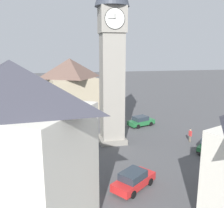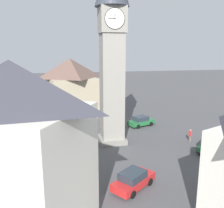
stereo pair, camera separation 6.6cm
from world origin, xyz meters
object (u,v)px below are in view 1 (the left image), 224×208
at_px(pedestrian, 190,134).
at_px(clock_tower, 112,29).
at_px(car_red_corner, 56,131).
at_px(building_hall_far, 70,86).
at_px(car_white_side, 141,121).
at_px(building_shop_left, 17,150).
at_px(car_silver_kerb, 56,165).
at_px(car_black_far, 210,144).
at_px(car_blue_kerb, 134,180).

bearing_deg(pedestrian, clock_tower, -12.87).
distance_m(car_red_corner, building_hall_far, 13.09).
relative_size(car_white_side, building_shop_left, 0.42).
distance_m(car_silver_kerb, car_white_side, 17.31).
relative_size(car_black_far, pedestrian, 2.48).
relative_size(pedestrian, building_shop_left, 0.16).
relative_size(car_blue_kerb, building_shop_left, 0.40).
xyz_separation_m(car_white_side, building_hall_far, (9.89, -10.06, 4.26)).
bearing_deg(car_black_far, car_silver_kerb, 5.18).
bearing_deg(pedestrian, car_blue_kerb, 40.72).
bearing_deg(building_hall_far, building_shop_left, 81.38).
height_order(clock_tower, pedestrian, clock_tower).
height_order(car_blue_kerb, car_red_corner, same).
height_order(car_blue_kerb, car_black_far, same).
bearing_deg(building_shop_left, pedestrian, -147.00).
distance_m(building_shop_left, building_hall_far, 29.78).
bearing_deg(car_white_side, building_hall_far, -45.48).
relative_size(building_shop_left, building_hall_far, 1.06).
height_order(car_black_far, building_hall_far, building_hall_far).
distance_m(car_silver_kerb, car_black_far, 17.02).
xyz_separation_m(car_red_corner, building_hall_far, (-2.64, -12.09, 4.26)).
relative_size(car_blue_kerb, car_white_side, 0.97).
bearing_deg(car_black_far, building_hall_far, -54.96).
distance_m(car_black_far, building_hall_far, 25.55).
bearing_deg(pedestrian, car_white_side, -63.12).
bearing_deg(car_white_side, clock_tower, 43.77).
relative_size(car_silver_kerb, car_red_corner, 0.99).
distance_m(car_black_far, building_shop_left, 21.40).
bearing_deg(building_hall_far, car_black_far, 125.04).
relative_size(car_blue_kerb, car_black_far, 1.03).
xyz_separation_m(car_blue_kerb, building_shop_left, (8.23, 3.24, 4.68)).
height_order(car_red_corner, car_black_far, same).
height_order(car_black_far, pedestrian, pedestrian).
bearing_deg(car_red_corner, car_black_far, 153.48).
distance_m(clock_tower, car_white_side, 14.95).
distance_m(car_white_side, building_hall_far, 14.74).
bearing_deg(building_shop_left, building_hall_far, -98.62).
bearing_deg(car_silver_kerb, car_white_side, -135.65).
distance_m(clock_tower, car_red_corner, 14.89).
relative_size(car_red_corner, car_black_far, 1.06).
relative_size(clock_tower, pedestrian, 13.63).
bearing_deg(building_hall_far, car_red_corner, 77.67).
distance_m(car_silver_kerb, building_shop_left, 8.88).
height_order(car_blue_kerb, pedestrian, pedestrian).
relative_size(car_silver_kerb, building_hall_far, 0.44).
bearing_deg(car_blue_kerb, pedestrian, -139.28).
height_order(car_black_far, building_shop_left, building_shop_left).
distance_m(clock_tower, car_blue_kerb, 16.68).
height_order(car_white_side, building_hall_far, building_hall_far).
height_order(car_white_side, car_black_far, same).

